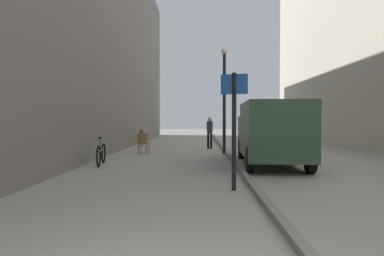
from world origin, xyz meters
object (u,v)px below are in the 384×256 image
at_px(pedestrian_main_foreground, 210,130).
at_px(delivery_van, 271,131).
at_px(street_sign_post, 234,121).
at_px(lamp_post, 224,94).
at_px(cafe_chair_by_doorway, 143,142).
at_px(cafe_chair_near_window, 143,136).
at_px(bicycle_leaning, 101,154).

height_order(pedestrian_main_foreground, delivery_van, delivery_van).
height_order(street_sign_post, lamp_post, lamp_post).
bearing_deg(cafe_chair_by_doorway, pedestrian_main_foreground, -165.92).
height_order(street_sign_post, cafe_chair_near_window, street_sign_post).
distance_m(delivery_van, cafe_chair_by_doorway, 6.26).
bearing_deg(cafe_chair_near_window, lamp_post, 13.38).
distance_m(pedestrian_main_foreground, delivery_van, 6.71).
bearing_deg(lamp_post, street_sign_post, -92.44).
height_order(pedestrian_main_foreground, bicycle_leaning, pedestrian_main_foreground).
bearing_deg(cafe_chair_near_window, bicycle_leaning, -30.05).
xyz_separation_m(bicycle_leaning, cafe_chair_near_window, (0.04, 8.73, 0.17)).
xyz_separation_m(pedestrian_main_foreground, cafe_chair_near_window, (-3.86, 2.03, -0.42)).
distance_m(bicycle_leaning, cafe_chair_near_window, 8.73).
distance_m(street_sign_post, cafe_chair_by_doorway, 8.78).
xyz_separation_m(delivery_van, lamp_post, (-1.34, 3.73, 1.56)).
xyz_separation_m(delivery_van, cafe_chair_by_doorway, (-5.02, 3.69, -0.61)).
xyz_separation_m(bicycle_leaning, cafe_chair_by_doorway, (0.79, 3.95, 0.17)).
bearing_deg(bicycle_leaning, cafe_chair_near_window, 82.92).
xyz_separation_m(pedestrian_main_foreground, delivery_van, (1.92, -6.43, 0.19)).
relative_size(lamp_post, bicycle_leaning, 2.70).
bearing_deg(bicycle_leaning, pedestrian_main_foreground, 52.99).
distance_m(cafe_chair_near_window, cafe_chair_by_doorway, 4.83).
xyz_separation_m(street_sign_post, bicycle_leaning, (-4.13, 4.10, -1.16)).
distance_m(bicycle_leaning, cafe_chair_by_doorway, 4.04).
bearing_deg(cafe_chair_by_doorway, street_sign_post, 85.10).
relative_size(delivery_van, lamp_post, 1.17).
bearing_deg(lamp_post, pedestrian_main_foreground, 102.14).
relative_size(delivery_van, bicycle_leaning, 3.14).
bearing_deg(lamp_post, delivery_van, -70.32).
bearing_deg(delivery_van, lamp_post, 112.60).
xyz_separation_m(pedestrian_main_foreground, street_sign_post, (0.23, -10.80, 0.57)).
distance_m(delivery_van, street_sign_post, 4.69).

